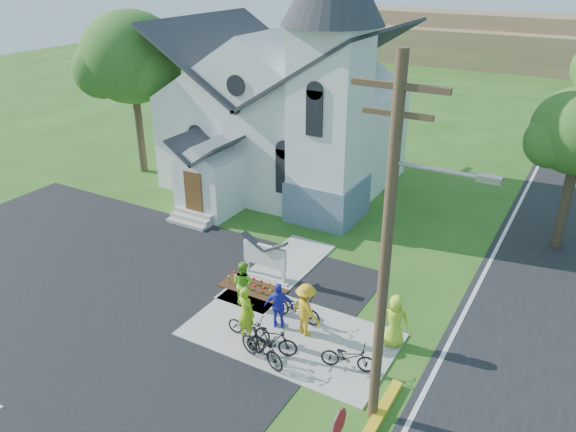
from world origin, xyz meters
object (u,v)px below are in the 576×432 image
Objects in this scene: cyclist_0 at (246,313)px; cyclist_2 at (279,306)px; bike_3 at (262,347)px; bike_4 at (348,357)px; bike_0 at (249,326)px; bike_1 at (272,341)px; cyclist_4 at (395,321)px; cyclist_3 at (306,309)px; utility_pole at (389,245)px; cyclist_1 at (243,283)px; church_sign at (265,256)px; bike_2 at (296,307)px.

cyclist_0 is 1.15× the size of cyclist_2.
bike_4 is at bearing -51.34° from bike_3.
bike_0 is 0.96× the size of bike_1.
cyclist_3 is at bearing -3.04° from cyclist_4.
cyclist_0 reaches higher than bike_0.
utility_pole reaches higher than bike_3.
cyclist_3 reaches higher than bike_1.
cyclist_3 is at bearing -178.63° from cyclist_1.
bike_0 is at bearing -147.36° from cyclist_0.
cyclist_2 reaches higher than bike_0.
cyclist_0 is 0.55m from bike_0.
cyclist_4 reaches higher than cyclist_1.
utility_pole is at bearing -105.50° from bike_0.
bike_0 is at bearing 4.37° from cyclist_4.
bike_3 is at bearing -131.66° from bike_0.
church_sign is 6.12m from bike_4.
bike_2 is 2.55m from bike_3.
church_sign is 5.15m from bike_3.
bike_1 is 1.00× the size of cyclist_2.
utility_pole is 8.16m from cyclist_1.
utility_pole is at bearing 128.65° from cyclist_2.
bike_3 is 1.10× the size of bike_4.
bike_1 is (2.41, -1.95, -0.37)m from cyclist_1.
bike_2 is 0.99× the size of cyclist_3.
cyclist_1 is 1.92m from cyclist_2.
church_sign is 1.16× the size of bike_3.
bike_4 is (2.65, -1.46, -0.04)m from bike_2.
bike_1 is at bearing 168.46° from utility_pole.
church_sign is at bearing -17.78° from cyclist_3.
cyclist_4 is 2.06m from bike_4.
cyclist_3 reaches higher than cyclist_4.
church_sign is 6.08m from cyclist_4.
cyclist_2 is 3.90m from cyclist_4.
cyclist_2 reaches higher than bike_3.
cyclist_1 is 5.01m from bike_4.
bike_0 is at bearing 153.69° from bike_2.
bike_1 is at bearing 150.88° from cyclist_1.
bike_2 is at bearing -167.33° from cyclist_1.
cyclist_2 is at bearing -49.48° from church_sign.
utility_pole is at bearing -35.60° from church_sign.
cyclist_4 is (3.43, 0.38, 0.43)m from bike_2.
cyclist_0 is 2.01m from bike_2.
utility_pole is at bearing -123.21° from bike_2.
church_sign is 1.36× the size of bike_0.
bike_2 is at bearing -19.40° from cyclist_3.
utility_pole is 7.10m from bike_0.
bike_0 is 0.86× the size of bike_2.
cyclist_1 is (-1.19, 1.60, -0.09)m from cyclist_0.
bike_1 is at bearing 6.54° from bike_3.
bike_2 is at bearing -14.71° from cyclist_4.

